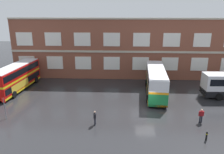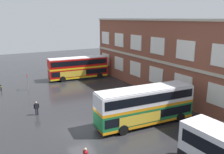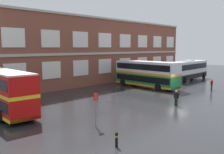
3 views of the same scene
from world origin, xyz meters
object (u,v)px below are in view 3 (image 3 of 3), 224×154
(bus_stand_flag, at_px, (96,107))
(safety_bollard_west, at_px, (117,139))
(waiting_passenger, at_px, (212,84))
(second_passenger, at_px, (176,97))
(double_decker_middle, at_px, (146,74))
(touring_coach, at_px, (188,70))
(double_decker_near, at_px, (2,90))

(bus_stand_flag, bearing_deg, safety_bollard_west, -115.14)
(waiting_passenger, relative_size, second_passenger, 1.00)
(waiting_passenger, bearing_deg, double_decker_middle, 114.94)
(touring_coach, xyz_separation_m, bus_stand_flag, (-31.90, -8.28, -0.27))
(touring_coach, relative_size, waiting_passenger, 7.11)
(double_decker_near, relative_size, waiting_passenger, 6.58)
(double_decker_middle, relative_size, safety_bollard_west, 11.75)
(double_decker_near, distance_m, bus_stand_flag, 10.28)
(waiting_passenger, bearing_deg, double_decker_near, 159.76)
(double_decker_near, distance_m, second_passenger, 17.60)
(second_passenger, bearing_deg, safety_bollard_west, -167.06)
(double_decker_near, xyz_separation_m, touring_coach, (34.96, -1.52, -0.24))
(double_decker_near, height_order, double_decker_middle, same)
(touring_coach, relative_size, second_passenger, 7.11)
(touring_coach, xyz_separation_m, waiting_passenger, (-8.87, -8.11, -0.98))
(touring_coach, bearing_deg, safety_bollard_west, -160.23)
(double_decker_near, xyz_separation_m, safety_bollard_west, (1.27, -13.63, -1.66))
(waiting_passenger, relative_size, bus_stand_flag, 0.63)
(safety_bollard_west, bearing_deg, touring_coach, 19.77)
(double_decker_middle, xyz_separation_m, second_passenger, (-8.16, -9.78, -1.22))
(second_passenger, bearing_deg, touring_coach, 23.62)
(safety_bollard_west, bearing_deg, double_decker_middle, 31.39)
(double_decker_middle, xyz_separation_m, touring_coach, (12.91, -0.57, -0.24))
(double_decker_middle, height_order, waiting_passenger, double_decker_middle)
(waiting_passenger, xyz_separation_m, bus_stand_flag, (-23.03, -0.17, 0.70))
(second_passenger, relative_size, bus_stand_flag, 0.63)
(double_decker_middle, height_order, bus_stand_flag, double_decker_middle)
(double_decker_near, bearing_deg, safety_bollard_west, -84.69)
(bus_stand_flag, bearing_deg, double_decker_near, 107.38)
(double_decker_near, height_order, touring_coach, double_decker_near)
(safety_bollard_west, bearing_deg, second_passenger, 12.94)
(bus_stand_flag, bearing_deg, second_passenger, -4.90)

